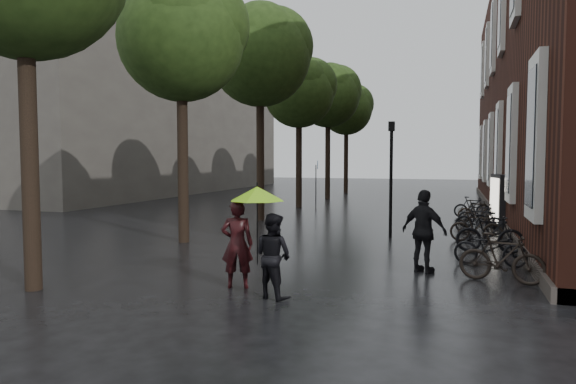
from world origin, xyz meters
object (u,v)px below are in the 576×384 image
at_px(person_burgundy, 237,244).
at_px(parked_bicycles, 482,226).
at_px(ad_lightbox, 498,201).
at_px(person_black, 273,256).
at_px(lamp_post, 391,167).
at_px(pedestrian_walking, 424,231).

xyz_separation_m(person_burgundy, parked_bicycles, (4.90, 7.66, -0.40)).
xyz_separation_m(person_burgundy, ad_lightbox, (5.59, 11.01, 0.12)).
relative_size(person_burgundy, parked_bicycles, 0.13).
height_order(person_black, ad_lightbox, ad_lightbox).
relative_size(person_black, lamp_post, 0.42).
bearing_deg(parked_bicycles, person_burgundy, -122.58).
height_order(parked_bicycles, ad_lightbox, ad_lightbox).
height_order(person_black, parked_bicycles, person_black).
distance_m(person_black, pedestrian_walking, 3.93).
height_order(parked_bicycles, lamp_post, lamp_post).
bearing_deg(pedestrian_walking, parked_bicycles, -78.59).
bearing_deg(lamp_post, pedestrian_walking, -75.18).
distance_m(person_burgundy, pedestrian_walking, 4.27).
distance_m(person_burgundy, lamp_post, 8.01).
xyz_separation_m(person_black, pedestrian_walking, (2.50, 3.02, 0.15)).
xyz_separation_m(person_burgundy, lamp_post, (2.09, 7.61, 1.40)).
xyz_separation_m(person_black, ad_lightbox, (4.67, 11.49, 0.21)).
bearing_deg(person_burgundy, lamp_post, -123.35).
xyz_separation_m(person_burgundy, pedestrian_walking, (3.43, 2.55, 0.06)).
distance_m(person_black, parked_bicycles, 9.06).
bearing_deg(person_burgundy, parked_bicycles, -140.59).
distance_m(pedestrian_walking, parked_bicycles, 5.34).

